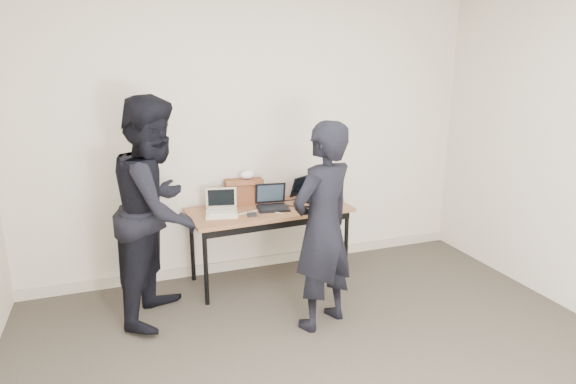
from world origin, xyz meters
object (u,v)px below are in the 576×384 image
laptop_beige (222,209)px  laptop_center (272,203)px  laptop_right (309,194)px  equipment_box (323,190)px  person_typist (323,227)px  leather_satchel (244,191)px  person_observer (158,210)px  desk (270,214)px

laptop_beige → laptop_center: (0.49, 0.03, 0.01)m
laptop_beige → laptop_right: 0.96m
equipment_box → person_typist: size_ratio=0.16×
leather_satchel → person_observer: bearing=-139.7°
laptop_beige → leather_satchel: (0.28, 0.25, 0.08)m
person_observer → laptop_right: bearing=-46.4°
desk → laptop_beige: (-0.46, -0.02, 0.10)m
laptop_right → leather_satchel: bearing=147.2°
laptop_right → person_observer: person_observer is taller
leather_satchel → equipment_box: leather_satchel is taller
equipment_box → person_typist: bearing=-114.0°
laptop_right → person_observer: bearing=168.9°
laptop_right → person_observer: (-1.52, -0.50, 0.14)m
equipment_box → person_typist: person_typist is taller
laptop_beige → laptop_center: size_ratio=1.02×
equipment_box → person_typist: 1.21m
laptop_right → equipment_box: size_ratio=1.55×
leather_satchel → desk: bearing=-43.4°
laptop_right → equipment_box: 0.15m
leather_satchel → equipment_box: 0.81m
laptop_center → laptop_right: size_ratio=0.78×
desk → person_observer: size_ratio=0.85×
desk → person_observer: bearing=-166.8°
equipment_box → laptop_beige: bearing=-168.9°
laptop_beige → equipment_box: size_ratio=1.24×
laptop_beige → laptop_right: bearing=24.1°
person_typist → equipment_box: bearing=-138.3°
desk → equipment_box: bearing=13.5°
person_typist → laptop_right: bearing=-131.5°
laptop_beige → person_observer: bearing=-141.7°
desk → laptop_right: (0.48, 0.19, 0.11)m
person_observer → leather_satchel: bearing=-32.5°
laptop_center → leather_satchel: 0.31m
desk → laptop_center: bearing=16.5°
laptop_right → laptop_center: bearing=172.2°
laptop_beige → person_typist: (0.60, -0.89, 0.06)m
equipment_box → desk: bearing=-163.0°
laptop_center → equipment_box: (0.60, 0.18, 0.03)m
laptop_center → equipment_box: laptop_center is taller
leather_satchel → laptop_right: bearing=4.7°
leather_satchel → person_observer: size_ratio=0.21×
desk → laptop_right: size_ratio=3.75×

